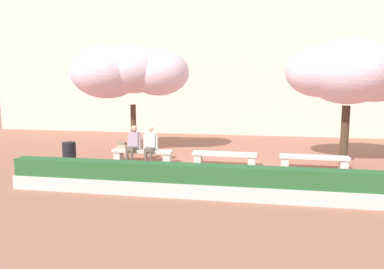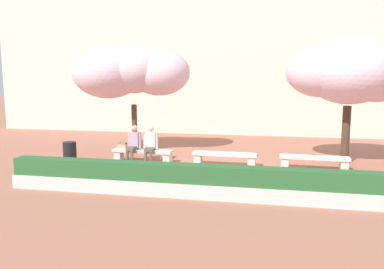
# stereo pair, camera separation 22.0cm
# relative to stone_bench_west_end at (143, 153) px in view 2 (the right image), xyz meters

# --- Properties ---
(ground_plane) EXTENTS (100.00, 100.00, 0.00)m
(ground_plane) POSITION_rel_stone_bench_west_end_xyz_m (2.87, 0.00, -0.31)
(ground_plane) COLOR #9E604C
(building_facade) EXTENTS (28.00, 4.00, 7.56)m
(building_facade) POSITION_rel_stone_bench_west_end_xyz_m (2.87, 9.34, 3.46)
(building_facade) COLOR beige
(building_facade) RESTS_ON ground
(stone_bench_west_end) EXTENTS (2.16, 0.50, 0.45)m
(stone_bench_west_end) POSITION_rel_stone_bench_west_end_xyz_m (0.00, 0.00, 0.00)
(stone_bench_west_end) COLOR beige
(stone_bench_west_end) RESTS_ON ground
(stone_bench_near_west) EXTENTS (2.16, 0.50, 0.45)m
(stone_bench_near_west) POSITION_rel_stone_bench_west_end_xyz_m (2.87, 0.00, 0.00)
(stone_bench_near_west) COLOR beige
(stone_bench_near_west) RESTS_ON ground
(stone_bench_center) EXTENTS (2.16, 0.50, 0.45)m
(stone_bench_center) POSITION_rel_stone_bench_west_end_xyz_m (5.73, 0.00, 0.00)
(stone_bench_center) COLOR beige
(stone_bench_center) RESTS_ON ground
(person_seated_left) EXTENTS (0.51, 0.72, 1.29)m
(person_seated_left) POSITION_rel_stone_bench_west_end_xyz_m (-0.30, -0.05, 0.39)
(person_seated_left) COLOR black
(person_seated_left) RESTS_ON ground
(person_seated_right) EXTENTS (0.51, 0.70, 1.29)m
(person_seated_right) POSITION_rel_stone_bench_west_end_xyz_m (0.30, -0.05, 0.39)
(person_seated_right) COLOR black
(person_seated_right) RESTS_ON ground
(handbag) EXTENTS (0.30, 0.15, 0.34)m
(handbag) POSITION_rel_stone_bench_west_end_xyz_m (-0.74, -0.02, 0.27)
(handbag) COLOR tan
(handbag) RESTS_ON stone_bench_west_end
(cherry_tree_main) EXTENTS (4.45, 3.06, 4.19)m
(cherry_tree_main) POSITION_rel_stone_bench_west_end_xyz_m (-1.03, 1.59, 2.87)
(cherry_tree_main) COLOR #513828
(cherry_tree_main) RESTS_ON ground
(cherry_tree_secondary) EXTENTS (4.08, 3.10, 4.24)m
(cherry_tree_secondary) POSITION_rel_stone_bench_west_end_xyz_m (6.86, 1.12, 2.78)
(cherry_tree_secondary) COLOR #473323
(cherry_tree_secondary) RESTS_ON ground
(planter_hedge_foreground) EXTENTS (10.36, 0.50, 0.80)m
(planter_hedge_foreground) POSITION_rel_stone_bench_west_end_xyz_m (2.87, -3.52, 0.07)
(planter_hedge_foreground) COLOR beige
(planter_hedge_foreground) RESTS_ON ground
(trash_bin) EXTENTS (0.44, 0.44, 0.78)m
(trash_bin) POSITION_rel_stone_bench_west_end_xyz_m (-2.29, -0.87, 0.08)
(trash_bin) COLOR black
(trash_bin) RESTS_ON ground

